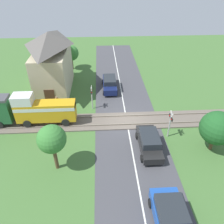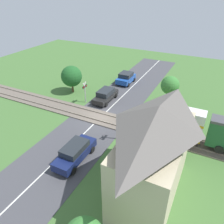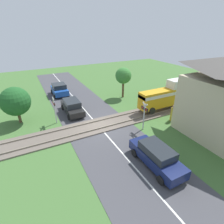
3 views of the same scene
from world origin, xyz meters
The scene contains 13 objects.
ground_plane centered at (0.00, 0.00, 0.00)m, with size 60.00×60.00×0.00m, color #426B33.
road_surface centered at (0.00, 0.00, 0.01)m, with size 48.00×6.40×0.02m.
track_bed centered at (0.00, 0.00, 0.07)m, with size 2.80×48.00×0.24m.
train centered at (0.00, 11.70, 1.86)m, with size 1.58×12.96×3.18m.
car_near_crossing centered at (-4.04, -1.44, 0.80)m, with size 4.32×1.83×1.54m.
car_far_side centered at (6.85, 1.44, 0.82)m, with size 4.49×1.79×1.58m.
car_behind_queue centered at (-10.58, -1.44, 0.85)m, with size 3.60×2.04×1.64m.
crossing_signal_west_approach centered at (-2.53, -3.54, 1.79)m, with size 0.90×0.18×2.77m.
crossing_signal_east_approach centered at (2.53, 3.54, 1.79)m, with size 0.90×0.18×2.77m.
station_building centered at (7.10, 8.16, 3.48)m, with size 8.30×3.93×7.16m.
pedestrian_by_station centered at (2.46, 7.29, 0.77)m, with size 0.42×0.42×1.70m.
tree_roadside_hedge centered at (-5.73, 6.17, 2.99)m, with size 2.13×2.13×4.09m.
tree_beyond_track centered at (-4.35, -6.82, 2.32)m, with size 2.83×2.83×3.74m.
Camera 2 is at (18.13, 10.62, 13.20)m, focal length 35.00 mm.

